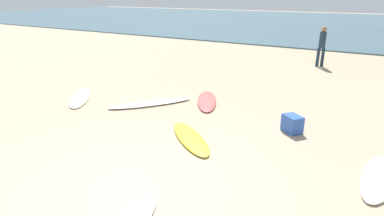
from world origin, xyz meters
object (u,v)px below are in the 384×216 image
at_px(surfboard_1, 151,103).
at_px(beach_cooler, 292,124).
at_px(surfboard_2, 380,176).
at_px(surfboard_5, 207,101).
at_px(surfboard_0, 80,98).
at_px(surfboard_3, 190,138).
at_px(beachgoer_near, 322,44).

height_order(surfboard_1, beach_cooler, beach_cooler).
xyz_separation_m(surfboard_1, beach_cooler, (4.20, 0.17, 0.17)).
bearing_deg(beach_cooler, surfboard_2, -32.85).
xyz_separation_m(surfboard_1, surfboard_2, (6.13, -1.08, -0.01)).
xyz_separation_m(surfboard_5, beach_cooler, (2.85, -0.92, 0.17)).
distance_m(surfboard_0, surfboard_5, 4.06).
xyz_separation_m(surfboard_3, beachgoer_near, (0.98, 9.73, 0.98)).
bearing_deg(surfboard_2, surfboard_3, 11.79).
bearing_deg(surfboard_0, surfboard_2, -43.50).
relative_size(surfboard_1, surfboard_5, 1.26).
xyz_separation_m(surfboard_2, beach_cooler, (-1.94, 1.25, 0.17)).
height_order(surfboard_0, surfboard_5, surfboard_5).
distance_m(surfboard_1, beachgoer_near, 8.94).
distance_m(surfboard_1, surfboard_5, 1.73).
height_order(surfboard_2, beachgoer_near, beachgoer_near).
bearing_deg(beachgoer_near, surfboard_5, 60.31).
bearing_deg(surfboard_3, surfboard_1, -82.66).
relative_size(surfboard_2, surfboard_3, 1.05).
height_order(surfboard_5, beach_cooler, beach_cooler).
height_order(surfboard_1, beachgoer_near, beachgoer_near).
height_order(surfboard_2, beach_cooler, beach_cooler).
bearing_deg(surfboard_3, surfboard_5, -119.32).
bearing_deg(surfboard_2, surfboard_0, 3.27).
bearing_deg(beachgoer_near, surfboard_2, 92.45).
height_order(surfboard_0, surfboard_1, surfboard_1).
bearing_deg(surfboard_5, surfboard_2, 127.04).
height_order(surfboard_1, surfboard_5, surfboard_1).
bearing_deg(beach_cooler, surfboard_3, -138.52).
distance_m(surfboard_0, surfboard_3, 4.69).
distance_m(surfboard_3, beach_cooler, 2.50).
relative_size(surfboard_2, beachgoer_near, 1.13).
distance_m(beachgoer_near, beach_cooler, 8.17).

